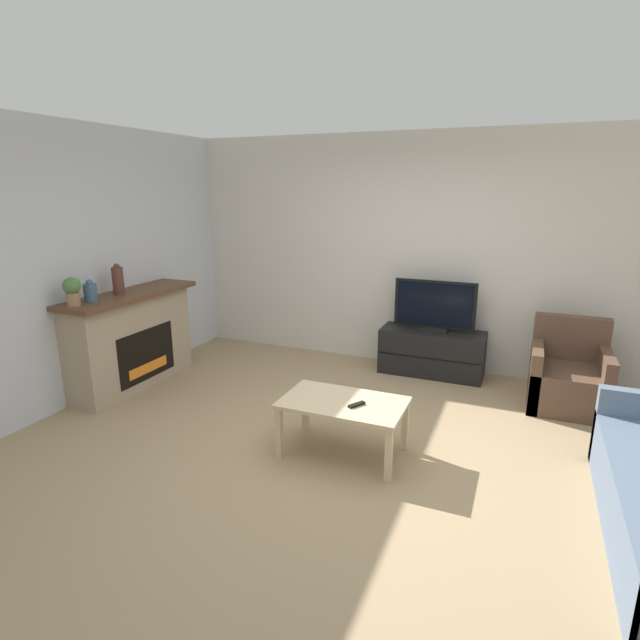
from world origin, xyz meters
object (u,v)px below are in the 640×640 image
mantel_vase_centre_left (118,280)px  coffee_table (343,408)px  armchair (568,378)px  tv_stand (432,352)px  mantel_vase_left (90,292)px  remote (357,405)px  fireplace (132,339)px  potted_plant (72,290)px  tv (434,308)px

mantel_vase_centre_left → coffee_table: 2.72m
mantel_vase_centre_left → armchair: 4.58m
tv_stand → armchair: 1.43m
mantel_vase_left → remote: size_ratio=1.44×
tv_stand → remote: size_ratio=7.75×
fireplace → armchair: fireplace is taller
mantel_vase_centre_left → remote: bearing=-8.7°
potted_plant → remote: 2.80m
tv_stand → coffee_table: 2.10m
potted_plant → fireplace: bearing=91.4°
fireplace → mantel_vase_centre_left: mantel_vase_centre_left is taller
tv → coffee_table: (-0.32, -2.07, -0.39)m
fireplace → remote: fireplace is taller
mantel_vase_centre_left → tv_stand: size_ratio=0.27×
fireplace → coffee_table: fireplace is taller
fireplace → coffee_table: size_ratio=1.64×
mantel_vase_left → fireplace: bearing=92.0°
armchair → remote: armchair is taller
mantel_vase_centre_left → armchair: (4.28, 1.36, -0.90)m
coffee_table → remote: remote is taller
tv → fireplace: bearing=-151.5°
tv_stand → remote: (-0.19, -2.11, 0.21)m
tv → coffee_table: 2.13m
mantel_vase_centre_left → remote: 2.83m
potted_plant → mantel_vase_left: bearing=90.0°
mantel_vase_centre_left → mantel_vase_left: bearing=-90.0°
mantel_vase_left → armchair: size_ratio=0.26×
potted_plant → coffee_table: 2.70m
mantel_vase_centre_left → armchair: bearing=17.6°
tv_stand → armchair: bearing=-13.8°
tv_stand → tv: 0.53m
potted_plant → coffee_table: size_ratio=0.28×
tv → remote: tv is taller
fireplace → tv: tv is taller
potted_plant → tv_stand: potted_plant is taller
armchair → coffee_table: 2.43m
fireplace → coffee_table: 2.64m
mantel_vase_centre_left → fireplace: bearing=98.0°
tv → armchair: (1.39, -0.34, -0.51)m
mantel_vase_left → coffee_table: 2.68m
mantel_vase_left → potted_plant: 0.21m
mantel_vase_left → coffee_table: mantel_vase_left is taller
tv_stand → mantel_vase_centre_left: bearing=-149.6°
armchair → remote: (-1.58, -1.77, 0.19)m
potted_plant → armchair: potted_plant is taller
tv_stand → coffee_table: bearing=-98.8°
armchair → remote: size_ratio=5.63×
tv_stand → remote: tv_stand is taller
tv → coffee_table: tv is taller
tv_stand → fireplace: bearing=-151.5°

